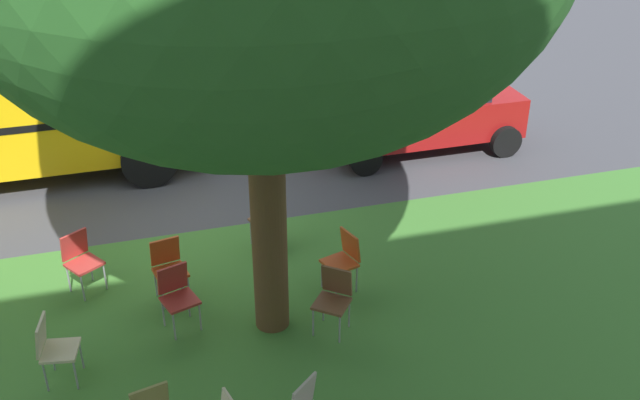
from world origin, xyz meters
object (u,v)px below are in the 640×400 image
Objects in this scene: chair_2 at (53,346)px; chair_3 at (334,295)px; chair_7 at (270,215)px; chair_8 at (177,293)px; chair_6 at (80,257)px; parked_car at (423,106)px; chair_0 at (168,265)px; chair_1 at (344,257)px.

chair_2 and chair_3 have the same top height.
chair_2 is 1.00× the size of chair_7.
chair_8 is (1.58, 1.60, 0.00)m from chair_7.
chair_6 is 7.10m from parked_car.
chair_0 and chair_6 have the same top height.
chair_2 is 1.63m from chair_8.
parked_car reaches higher than chair_1.
chair_3 is at bearing 146.45° from chair_0.
chair_3 is at bearing 56.28° from parked_car.
chair_6 is at bearing -15.92° from chair_1.
chair_0 is 1.86m from chair_7.
chair_7 is (-3.08, -2.24, 0.00)m from chair_2.
chair_8 is at bearing 39.72° from parked_car.
chair_1 and chair_8 have the same top height.
parked_car is at bearing -123.72° from chair_3.
chair_3 is 1.00× the size of chair_6.
chair_8 is (-0.04, 0.67, 0.00)m from chair_0.
chair_3 is 2.23m from chair_7.
chair_0 and chair_1 have the same top height.
chair_6 is at bearing 26.08° from parked_car.
chair_6 is 1.00× the size of chair_8.
chair_1 and chair_6 have the same top height.
parked_car reaches higher than chair_8.
chair_1 is at bearing 117.30° from chair_7.
chair_6 is (1.14, -0.52, 0.00)m from chair_0.
chair_1 is 1.00× the size of chair_7.
chair_6 is 1.00× the size of chair_7.
chair_1 is at bearing -115.91° from chair_3.
chair_2 is 1.00× the size of chair_6.
parked_car is (-5.19, -4.31, 0.32)m from chair_8.
parked_car reaches higher than chair_6.
parked_car is at bearing -125.13° from chair_1.
parked_car is (-5.23, -3.64, 0.32)m from chair_0.
chair_2 and chair_7 have the same top height.
parked_car reaches higher than chair_3.
chair_2 is 8.33m from parked_car.
chair_1 is 0.91m from chair_3.
chair_6 is 0.24× the size of parked_car.
chair_3 is 3.57m from chair_6.
parked_car reaches higher than chair_0.
chair_3 is 5.93m from parked_car.
chair_3 and chair_8 have the same top height.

